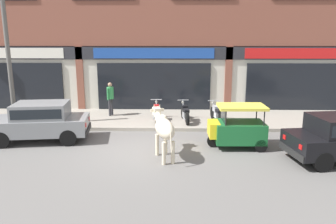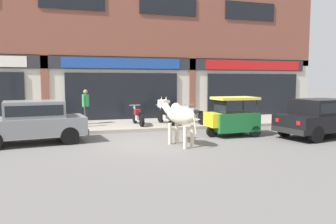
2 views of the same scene
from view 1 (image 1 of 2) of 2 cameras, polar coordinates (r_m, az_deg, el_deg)
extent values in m
plane|color=#605E5B|center=(11.59, -4.29, -6.39)|extent=(90.00, 90.00, 0.00)
cube|color=gray|center=(15.47, -2.85, -1.20)|extent=(19.00, 3.76, 0.14)
cube|color=beige|center=(17.30, -2.40, 5.77)|extent=(23.00, 0.55, 3.40)
cube|color=#28282D|center=(16.87, -2.51, 10.20)|extent=(22.08, 0.08, 0.64)
cube|color=black|center=(19.12, -26.11, 4.09)|extent=(5.83, 0.10, 2.40)
cube|color=silver|center=(18.96, -26.64, 9.16)|extent=(6.13, 0.05, 0.52)
cube|color=brown|center=(17.67, -15.02, 5.50)|extent=(0.36, 0.12, 3.40)
cube|color=black|center=(17.02, -2.46, 4.47)|extent=(5.83, 0.10, 2.40)
cube|color=#1E479E|center=(16.84, -2.52, 10.19)|extent=(6.13, 0.05, 0.52)
cube|color=brown|center=(17.19, 10.46, 5.53)|extent=(0.36, 0.12, 3.40)
cube|color=black|center=(18.21, 22.45, 4.06)|extent=(5.83, 0.10, 2.40)
cube|color=red|center=(18.04, 22.94, 9.39)|extent=(6.13, 0.05, 0.52)
ellipsoid|color=beige|center=(10.28, -0.58, -2.90)|extent=(0.90, 1.49, 0.60)
sphere|color=beige|center=(10.49, -0.98, -1.31)|extent=(0.32, 0.32, 0.32)
cylinder|color=beige|center=(10.84, -1.90, -5.71)|extent=(0.12, 0.12, 0.72)
cylinder|color=beige|center=(10.91, -0.43, -5.59)|extent=(0.12, 0.12, 0.72)
cylinder|color=beige|center=(10.05, -0.73, -7.22)|extent=(0.12, 0.12, 0.72)
cylinder|color=beige|center=(10.12, 0.85, -7.08)|extent=(0.12, 0.12, 0.72)
cylinder|color=beige|center=(11.01, -1.68, -1.04)|extent=(0.36, 0.51, 0.43)
cube|color=beige|center=(11.22, -2.00, 0.11)|extent=(0.31, 0.41, 0.26)
cube|color=tan|center=(11.40, -2.21, 0.11)|extent=(0.19, 0.18, 0.14)
cone|color=beige|center=(11.12, -2.46, 0.94)|extent=(0.09, 0.13, 0.19)
cone|color=beige|center=(11.17, -1.46, 1.00)|extent=(0.09, 0.13, 0.19)
cube|color=beige|center=(11.10, -2.71, 0.28)|extent=(0.15, 0.08, 0.10)
cube|color=beige|center=(11.17, -1.11, 0.37)|extent=(0.15, 0.08, 0.10)
cylinder|color=beige|center=(9.66, 0.54, -5.29)|extent=(0.09, 0.17, 0.60)
cylinder|color=black|center=(11.72, 21.64, -5.52)|extent=(0.62, 0.27, 0.60)
cylinder|color=black|center=(10.56, 25.40, -7.84)|extent=(0.62, 0.27, 0.60)
cube|color=black|center=(10.83, 20.80, -6.48)|extent=(0.35, 1.52, 0.20)
cube|color=red|center=(11.14, 19.63, -4.13)|extent=(0.05, 0.16, 0.14)
cube|color=red|center=(10.31, 22.10, -5.67)|extent=(0.05, 0.16, 0.14)
cylinder|color=black|center=(12.93, -27.05, -4.36)|extent=(0.62, 0.26, 0.60)
cylinder|color=black|center=(14.23, -25.08, -2.69)|extent=(0.62, 0.26, 0.60)
cylinder|color=black|center=(12.30, -16.96, -4.32)|extent=(0.62, 0.26, 0.60)
cylinder|color=black|center=(13.67, -15.90, -2.57)|extent=(0.62, 0.26, 0.60)
cube|color=gray|center=(13.16, -21.42, -2.20)|extent=(3.68, 2.06, 0.60)
cube|color=gray|center=(13.00, -21.20, 0.28)|extent=(2.08, 1.68, 0.56)
cube|color=black|center=(13.00, -21.20, 0.28)|extent=(1.93, 1.68, 0.35)
cube|color=black|center=(12.87, -13.88, -3.01)|extent=(0.32, 1.52, 0.20)
cube|color=red|center=(12.31, -14.12, -2.20)|extent=(0.05, 0.16, 0.14)
cube|color=red|center=(13.27, -13.58, -1.10)|extent=(0.05, 0.16, 0.14)
cylinder|color=black|center=(11.77, 7.89, -5.04)|extent=(0.44, 0.13, 0.44)
cylinder|color=black|center=(11.60, 15.88, -5.69)|extent=(0.44, 0.13, 0.44)
cylinder|color=black|center=(12.56, 14.63, -4.21)|extent=(0.44, 0.13, 0.44)
cube|color=#19602D|center=(11.83, 12.28, -3.37)|extent=(1.73, 1.19, 0.70)
cube|color=yellow|center=(11.65, 7.96, -2.93)|extent=(0.37, 0.88, 0.52)
cylinder|color=black|center=(11.09, 10.05, -0.99)|extent=(0.04, 0.04, 0.55)
cylinder|color=black|center=(12.04, 9.28, 0.12)|extent=(0.04, 0.04, 0.55)
cylinder|color=black|center=(11.38, 16.43, -0.98)|extent=(0.04, 0.04, 0.55)
cylinder|color=black|center=(12.31, 15.19, 0.11)|extent=(0.04, 0.04, 0.55)
cube|color=#DBCC42|center=(11.63, 12.73, 0.90)|extent=(1.63, 1.13, 0.10)
cube|color=black|center=(11.57, 9.65, -0.44)|extent=(0.05, 0.93, 0.50)
cylinder|color=black|center=(15.37, -2.04, 0.07)|extent=(0.13, 0.56, 0.56)
cylinder|color=black|center=(14.15, -2.05, -1.04)|extent=(0.13, 0.56, 0.56)
cube|color=#B2B5BA|center=(14.73, -2.04, -0.33)|extent=(0.22, 0.33, 0.24)
cube|color=red|center=(14.83, -2.05, 0.79)|extent=(0.26, 0.41, 0.24)
cube|color=black|center=(14.45, -2.05, 0.38)|extent=(0.25, 0.53, 0.12)
cylinder|color=#B2B5BA|center=(15.25, -2.05, 1.12)|extent=(0.05, 0.27, 0.59)
cylinder|color=#B2B5BA|center=(15.24, -2.05, 2.18)|extent=(0.52, 0.06, 0.03)
sphere|color=silver|center=(15.32, -2.05, 1.78)|extent=(0.12, 0.12, 0.12)
cylinder|color=#B2B5BA|center=(14.40, -2.48, -0.97)|extent=(0.09, 0.48, 0.06)
cylinder|color=black|center=(15.26, 2.61, -0.03)|extent=(0.17, 0.57, 0.56)
cylinder|color=black|center=(14.06, 3.40, -1.15)|extent=(0.17, 0.57, 0.56)
cube|color=#B2B5BA|center=(14.63, 3.00, -0.43)|extent=(0.24, 0.34, 0.24)
cube|color=black|center=(14.73, 2.91, 0.69)|extent=(0.29, 0.43, 0.24)
cube|color=black|center=(14.35, 3.17, 0.28)|extent=(0.29, 0.54, 0.12)
cylinder|color=#B2B5BA|center=(15.14, 2.65, 1.03)|extent=(0.08, 0.27, 0.59)
cylinder|color=#B2B5BA|center=(15.12, 2.64, 2.10)|extent=(0.52, 0.10, 0.03)
sphere|color=silver|center=(15.21, 2.60, 1.69)|extent=(0.12, 0.12, 0.12)
cylinder|color=#B2B5BA|center=(14.29, 2.80, -1.08)|extent=(0.12, 0.48, 0.06)
cylinder|color=black|center=(15.27, 7.83, -0.13)|extent=(0.19, 0.57, 0.56)
cylinder|color=black|center=(14.10, 9.24, -1.25)|extent=(0.19, 0.57, 0.56)
cube|color=#B2B5BA|center=(14.65, 8.53, -0.54)|extent=(0.25, 0.35, 0.24)
cube|color=#A8AAB2|center=(14.75, 8.38, 0.59)|extent=(0.30, 0.43, 0.24)
cube|color=black|center=(14.38, 8.84, 0.18)|extent=(0.31, 0.55, 0.12)
cylinder|color=#B2B5BA|center=(15.15, 7.92, 0.92)|extent=(0.08, 0.27, 0.59)
cylinder|color=#B2B5BA|center=(15.13, 7.91, 1.99)|extent=(0.52, 0.12, 0.03)
sphere|color=silver|center=(15.21, 7.84, 1.59)|extent=(0.12, 0.12, 0.12)
cylinder|color=#B2B5BA|center=(14.31, 8.52, -1.19)|extent=(0.14, 0.48, 0.06)
cylinder|color=#2D2D33|center=(15.91, -10.11, 0.79)|extent=(0.11, 0.11, 0.82)
cylinder|color=#2D2D33|center=(16.06, -9.75, 0.91)|extent=(0.11, 0.11, 0.82)
cylinder|color=#33934C|center=(15.86, -10.02, 3.29)|extent=(0.32, 0.32, 0.56)
cylinder|color=#33934C|center=(15.70, -10.45, 3.07)|extent=(0.08, 0.08, 0.56)
cylinder|color=#33934C|center=(16.04, -9.59, 3.31)|extent=(0.08, 0.08, 0.56)
sphere|color=tan|center=(15.80, -10.08, 4.72)|extent=(0.20, 0.20, 0.20)
cylinder|color=#595651|center=(15.07, -25.94, 7.73)|extent=(0.18, 0.18, 5.33)
camera|label=2|loc=(4.14, -85.83, -23.27)|focal=35.00mm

